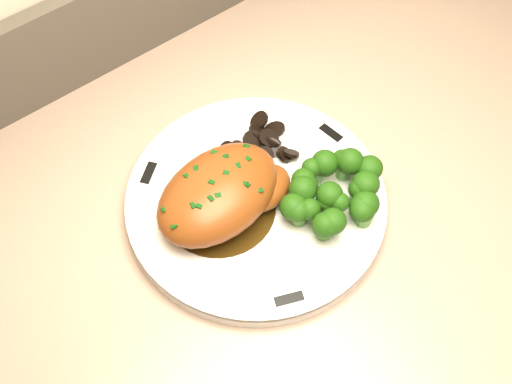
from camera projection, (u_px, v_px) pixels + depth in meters
counter at (365, 299)px, 1.13m from camera, size 2.20×0.73×1.07m
plate at (256, 202)px, 0.68m from camera, size 0.29×0.29×0.02m
rim_accent_0 at (331, 133)px, 0.71m from camera, size 0.01×0.03×0.00m
rim_accent_1 at (149, 173)px, 0.68m from camera, size 0.03×0.03×0.00m
rim_accent_2 at (289, 299)px, 0.61m from camera, size 0.03×0.02×0.00m
gravy_pool at (219, 208)px, 0.66m from camera, size 0.12×0.12×0.00m
chicken_breast at (223, 193)px, 0.64m from camera, size 0.16×0.11×0.05m
mushroom_pile at (265, 149)px, 0.70m from camera, size 0.09×0.07×0.02m
broccoli_florets at (335, 192)px, 0.65m from camera, size 0.11×0.09×0.04m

